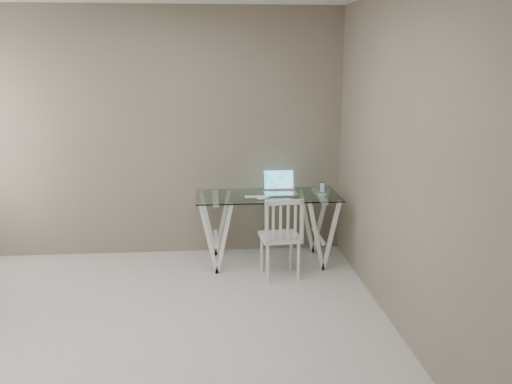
{
  "coord_description": "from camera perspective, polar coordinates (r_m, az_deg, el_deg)",
  "views": [
    {
      "loc": [
        0.49,
        -3.99,
        2.13
      ],
      "look_at": [
        0.98,
        1.5,
        0.85
      ],
      "focal_mm": 40.0,
      "sensor_mm": 36.0,
      "label": 1
    }
  ],
  "objects": [
    {
      "name": "laptop",
      "position": [
        6.07,
        2.39,
        0.45
      ],
      "size": [
        0.35,
        0.31,
        0.24
      ],
      "color": "silver",
      "rests_on": "desk"
    },
    {
      "name": "phone_dock",
      "position": [
        6.04,
        6.62,
        0.09
      ],
      "size": [
        0.07,
        0.07,
        0.13
      ],
      "color": "white",
      "rests_on": "desk"
    },
    {
      "name": "chair",
      "position": [
        5.62,
        2.58,
        -4.22
      ],
      "size": [
        0.41,
        0.41,
        0.83
      ],
      "rotation": [
        0.0,
        0.0,
        0.09
      ],
      "color": "silver",
      "rests_on": "ground"
    },
    {
      "name": "mouse",
      "position": [
        5.77,
        0.6,
        -0.61
      ],
      "size": [
        0.11,
        0.07,
        0.04
      ],
      "primitive_type": "ellipsoid",
      "color": "white",
      "rests_on": "desk"
    },
    {
      "name": "desk",
      "position": [
        6.08,
        1.16,
        -3.62
      ],
      "size": [
        1.5,
        0.7,
        0.75
      ],
      "color": "silver",
      "rests_on": "ground"
    },
    {
      "name": "keyboard",
      "position": [
        5.88,
        0.08,
        -0.49
      ],
      "size": [
        0.27,
        0.11,
        0.01
      ],
      "primitive_type": "cube",
      "color": "silver",
      "rests_on": "desk"
    },
    {
      "name": "room",
      "position": [
        4.07,
        -13.0,
        6.91
      ],
      "size": [
        4.5,
        4.52,
        2.71
      ],
      "color": "#BCB9B4",
      "rests_on": "ground"
    }
  ]
}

